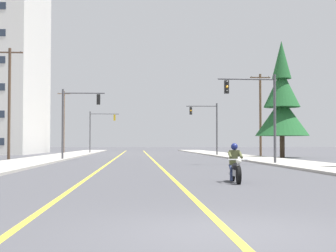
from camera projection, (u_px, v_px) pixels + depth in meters
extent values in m
plane|color=#47474C|center=(223.00, 232.00, 8.05)|extent=(400.00, 400.00, 0.00)
cube|color=yellow|center=(150.00, 157.00, 52.94)|extent=(0.16, 100.00, 0.01)
cube|color=yellow|center=(117.00, 157.00, 52.71)|extent=(0.16, 100.00, 0.01)
cube|color=#ADA89E|center=(248.00, 158.00, 48.57)|extent=(4.40, 110.00, 0.14)
cube|color=#ADA89E|center=(50.00, 158.00, 47.32)|extent=(4.40, 110.00, 0.14)
cylinder|color=black|center=(239.00, 175.00, 17.48)|extent=(0.16, 0.65, 0.64)
cylinder|color=black|center=(233.00, 173.00, 19.03)|extent=(0.16, 0.65, 0.64)
cylinder|color=silver|center=(238.00, 166.00, 17.59)|extent=(0.09, 0.33, 0.68)
sphere|color=white|center=(239.00, 161.00, 17.45)|extent=(0.20, 0.20, 0.20)
cylinder|color=silver|center=(238.00, 160.00, 17.65)|extent=(0.70, 0.09, 0.04)
ellipsoid|color=black|center=(236.00, 166.00, 18.15)|extent=(0.35, 0.58, 0.28)
cube|color=silver|center=(235.00, 173.00, 18.26)|extent=(0.27, 0.45, 0.24)
cube|color=black|center=(234.00, 168.00, 18.59)|extent=(0.31, 0.54, 0.12)
cube|color=black|center=(233.00, 165.00, 18.99)|extent=(0.22, 0.37, 0.08)
cylinder|color=silver|center=(230.00, 174.00, 18.66)|extent=(0.11, 0.55, 0.08)
cube|color=#4C512D|center=(234.00, 157.00, 18.56)|extent=(0.37, 0.26, 0.56)
sphere|color=navy|center=(234.00, 147.00, 18.55)|extent=(0.26, 0.26, 0.26)
cylinder|color=navy|center=(239.00, 168.00, 18.41)|extent=(0.17, 0.45, 0.30)
cylinder|color=navy|center=(240.00, 176.00, 18.22)|extent=(0.12, 0.16, 0.35)
cylinder|color=#4C512D|center=(241.00, 155.00, 18.30)|extent=(0.13, 0.53, 0.27)
cylinder|color=navy|center=(231.00, 168.00, 18.40)|extent=(0.17, 0.45, 0.30)
cylinder|color=navy|center=(231.00, 176.00, 18.21)|extent=(0.12, 0.16, 0.35)
cylinder|color=#4C512D|center=(230.00, 155.00, 18.30)|extent=(0.13, 0.53, 0.27)
cylinder|color=#47474C|center=(275.00, 119.00, 33.72)|extent=(0.18, 0.18, 6.20)
cylinder|color=#47474C|center=(246.00, 79.00, 33.64)|extent=(3.94, 0.20, 0.11)
cube|color=black|center=(227.00, 87.00, 33.50)|extent=(0.31, 0.25, 0.90)
sphere|color=black|center=(227.00, 82.00, 33.36)|extent=(0.18, 0.18, 0.18)
sphere|color=orange|center=(227.00, 87.00, 33.35)|extent=(0.18, 0.18, 0.18)
sphere|color=black|center=(227.00, 91.00, 33.34)|extent=(0.18, 0.18, 0.18)
cylinder|color=#47474C|center=(63.00, 125.00, 42.74)|extent=(0.18, 0.18, 6.20)
cylinder|color=#47474C|center=(84.00, 93.00, 42.93)|extent=(3.62, 0.17, 0.11)
cube|color=black|center=(98.00, 99.00, 42.97)|extent=(0.30, 0.25, 0.90)
sphere|color=black|center=(99.00, 96.00, 43.13)|extent=(0.18, 0.18, 0.18)
sphere|color=orange|center=(99.00, 100.00, 43.12)|extent=(0.18, 0.18, 0.18)
sphere|color=black|center=(99.00, 103.00, 43.11)|extent=(0.18, 0.18, 0.18)
cylinder|color=#47474C|center=(217.00, 130.00, 57.68)|extent=(0.18, 0.18, 6.20)
cylinder|color=#47474C|center=(202.00, 106.00, 57.74)|extent=(3.60, 0.28, 0.11)
cube|color=black|center=(191.00, 111.00, 57.70)|extent=(0.31, 0.25, 0.90)
sphere|color=black|center=(191.00, 108.00, 57.55)|extent=(0.18, 0.18, 0.18)
sphere|color=orange|center=(191.00, 111.00, 57.54)|extent=(0.18, 0.18, 0.18)
sphere|color=black|center=(191.00, 113.00, 57.53)|extent=(0.18, 0.18, 0.18)
cylinder|color=#47474C|center=(90.00, 132.00, 72.52)|extent=(0.18, 0.18, 6.20)
cylinder|color=#47474C|center=(105.00, 114.00, 72.83)|extent=(4.22, 0.26, 0.11)
cube|color=#B79319|center=(115.00, 118.00, 72.95)|extent=(0.31, 0.25, 0.90)
sphere|color=black|center=(115.00, 116.00, 73.12)|extent=(0.18, 0.18, 0.18)
sphere|color=orange|center=(115.00, 118.00, 73.11)|extent=(0.18, 0.18, 0.18)
sphere|color=black|center=(115.00, 120.00, 73.10)|extent=(0.18, 0.18, 0.18)
cylinder|color=#4C3828|center=(9.00, 104.00, 45.63)|extent=(0.26, 0.26, 10.33)
cube|color=#4C3828|center=(10.00, 52.00, 45.80)|extent=(2.39, 0.12, 0.12)
cylinder|color=slate|center=(21.00, 52.00, 45.87)|extent=(0.08, 0.08, 0.12)
cylinder|color=brown|center=(260.00, 115.00, 55.91)|extent=(0.26, 0.26, 9.37)
cube|color=brown|center=(260.00, 78.00, 56.06)|extent=(2.35, 0.12, 0.12)
cylinder|color=slate|center=(252.00, 77.00, 56.00)|extent=(0.08, 0.08, 0.12)
cylinder|color=slate|center=(269.00, 77.00, 56.13)|extent=(0.08, 0.08, 0.12)
cylinder|color=brown|center=(64.00, 122.00, 76.50)|extent=(0.26, 0.26, 9.63)
cube|color=brown|center=(64.00, 94.00, 76.66)|extent=(2.00, 0.12, 0.12)
cylinder|color=slate|center=(59.00, 93.00, 76.61)|extent=(0.08, 0.08, 0.12)
cylinder|color=slate|center=(69.00, 93.00, 76.72)|extent=(0.08, 0.08, 0.12)
cylinder|color=#423023|center=(282.00, 147.00, 50.79)|extent=(0.50, 0.50, 2.26)
cone|color=#1E5628|center=(282.00, 117.00, 50.90)|extent=(5.51, 5.51, 3.95)
cone|color=#1E5628|center=(282.00, 88.00, 51.01)|extent=(3.75, 3.75, 3.95)
cone|color=#1E5628|center=(281.00, 60.00, 51.11)|extent=(1.98, 1.98, 3.95)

